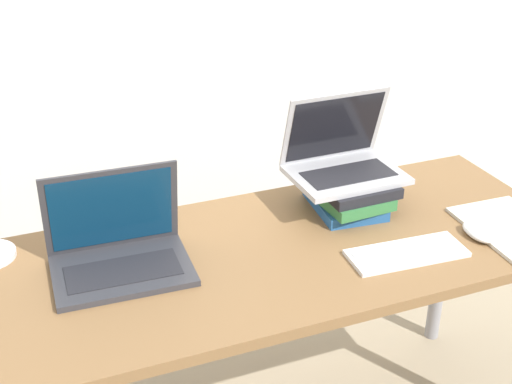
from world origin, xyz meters
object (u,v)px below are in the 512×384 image
object	(u,v)px
book_stack	(348,194)
laptop_on_books	(342,158)
mouse	(478,233)
laptop_left	(119,250)
notepad	(512,229)
wireless_keyboard	(407,253)

from	to	relation	value
book_stack	laptop_on_books	distance (m)	0.10
mouse	laptop_left	bearing A→B (deg)	167.04
book_stack	laptop_on_books	size ratio (longest dim) A/B	0.80
book_stack	laptop_on_books	xyz separation A→B (m)	(-0.00, 0.04, 0.09)
laptop_left	mouse	distance (m)	0.96
book_stack	laptop_on_books	bearing A→B (deg)	93.76
book_stack	notepad	distance (m)	0.46
book_stack	notepad	size ratio (longest dim) A/B	0.78
laptop_on_books	notepad	world-z (taller)	laptop_on_books
book_stack	wireless_keyboard	size ratio (longest dim) A/B	0.80
laptop_left	laptop_on_books	size ratio (longest dim) A/B	1.10
laptop_left	notepad	bearing A→B (deg)	-11.91
mouse	book_stack	bearing A→B (deg)	132.19
mouse	wireless_keyboard	bearing A→B (deg)	-177.88
laptop_left	book_stack	world-z (taller)	laptop_left
laptop_on_books	wireless_keyboard	bearing A→B (deg)	-85.78
laptop_left	book_stack	distance (m)	0.68
laptop_left	laptop_on_books	xyz separation A→B (m)	(0.68, 0.10, 0.09)
laptop_left	notepad	xyz separation A→B (m)	(1.04, -0.22, -0.05)
laptop_on_books	mouse	world-z (taller)	laptop_on_books
laptop_on_books	laptop_left	bearing A→B (deg)	-171.25
laptop_left	wireless_keyboard	size ratio (longest dim) A/B	1.10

